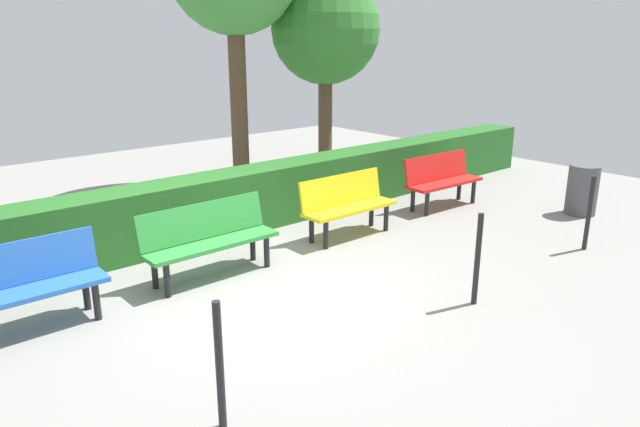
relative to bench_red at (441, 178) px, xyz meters
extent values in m
plane|color=gray|center=(4.22, 0.64, -0.48)|extent=(17.62, 17.62, 0.00)
cube|color=red|center=(0.00, 0.07, -0.07)|extent=(1.48, 0.48, 0.05)
cube|color=red|center=(-0.01, -0.12, 0.17)|extent=(1.47, 0.19, 0.42)
cylinder|color=black|center=(-0.57, 0.25, -0.29)|extent=(0.07, 0.07, 0.39)
cylinder|color=black|center=(-0.58, -0.05, -0.29)|extent=(0.07, 0.07, 0.39)
cylinder|color=black|center=(0.59, 0.20, -0.29)|extent=(0.07, 0.07, 0.39)
cylinder|color=black|center=(0.58, -0.10, -0.29)|extent=(0.07, 0.07, 0.39)
cube|color=yellow|center=(2.19, 0.12, -0.07)|extent=(1.46, 0.44, 0.05)
cube|color=yellow|center=(2.19, -0.07, 0.17)|extent=(1.45, 0.13, 0.42)
cylinder|color=black|center=(1.61, 0.28, -0.29)|extent=(0.07, 0.07, 0.39)
cylinder|color=black|center=(1.61, -0.02, -0.29)|extent=(0.07, 0.07, 0.39)
cylinder|color=black|center=(2.77, 0.26, -0.29)|extent=(0.07, 0.07, 0.39)
cylinder|color=black|center=(2.76, -0.04, -0.29)|extent=(0.07, 0.07, 0.39)
cube|color=#2D8C38|center=(4.39, 0.11, -0.07)|extent=(1.62, 0.42, 0.05)
cube|color=#2D8C38|center=(4.39, -0.08, 0.17)|extent=(1.62, 0.12, 0.42)
cylinder|color=black|center=(3.73, 0.26, -0.29)|extent=(0.07, 0.07, 0.39)
cylinder|color=black|center=(3.73, -0.04, -0.29)|extent=(0.07, 0.07, 0.39)
cylinder|color=black|center=(5.05, 0.26, -0.29)|extent=(0.07, 0.07, 0.39)
cylinder|color=black|center=(5.05, -0.04, -0.29)|extent=(0.07, 0.07, 0.39)
cube|color=blue|center=(6.43, 0.12, -0.07)|extent=(1.52, 0.44, 0.05)
cube|color=blue|center=(6.42, -0.07, 0.17)|extent=(1.52, 0.12, 0.42)
cylinder|color=black|center=(5.82, 0.28, -0.29)|extent=(0.07, 0.07, 0.39)
cylinder|color=black|center=(5.82, -0.02, -0.29)|extent=(0.07, 0.07, 0.39)
cube|color=#266023|center=(3.27, -1.16, -0.04)|extent=(13.62, 0.62, 0.88)
cylinder|color=brown|center=(-0.07, -2.98, 0.63)|extent=(0.28, 0.28, 2.22)
sphere|color=#337A2D|center=(-0.07, -2.98, 2.36)|extent=(2.08, 2.08, 2.08)
cylinder|color=brown|center=(1.72, -3.33, 1.10)|extent=(0.31, 0.31, 3.17)
cylinder|color=black|center=(0.18, 2.53, 0.02)|extent=(0.06, 0.06, 1.00)
cylinder|color=black|center=(2.67, 2.53, 0.02)|extent=(0.06, 0.06, 1.00)
cylinder|color=black|center=(5.76, 2.53, 0.02)|extent=(0.06, 0.06, 1.00)
cylinder|color=#4C4C51|center=(-1.35, 1.72, -0.09)|extent=(0.47, 0.47, 0.79)
camera|label=1|loc=(7.56, 5.68, 2.24)|focal=32.45mm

